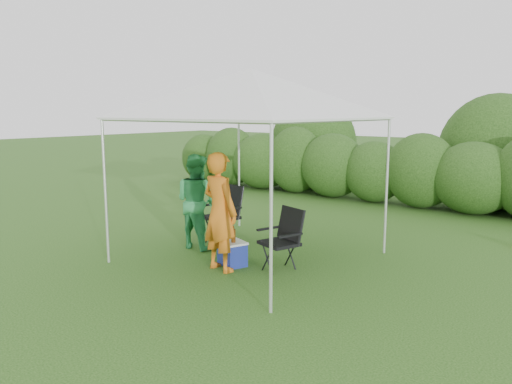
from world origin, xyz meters
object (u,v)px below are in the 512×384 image
Objects in this scene: chair_right at (284,235)px; chair_left at (225,210)px; man at (220,212)px; woman at (196,201)px; cooler at (232,253)px; canopy at (250,94)px.

chair_right is 0.90× the size of chair_left.
chair_left is (-1.68, 0.63, 0.05)m from chair_right.
man is at bearing -121.70° from chair_right.
chair_left is at bearing -100.19° from woman.
man reaches higher than cooler.
woman reaches higher than cooler.
cooler is (1.08, -0.36, -0.59)m from woman.
chair_left reaches higher than chair_right.
woman is at bearing -22.84° from man.
canopy is at bearing -173.48° from chair_right.
canopy is 2.20m from chair_left.
canopy is 1.86× the size of man.
chair_right is 0.82m from cooler.
man is 1.27m from woman.
chair_left is 0.58× the size of man.
woman is (-0.09, -0.59, 0.22)m from chair_left.
chair_left is 0.63m from woman.
chair_left is 1.61m from man.
canopy is at bearing -79.96° from man.
canopy reaches higher than chair_right.
woman reaches higher than chair_right.
canopy is at bearing -16.80° from chair_left.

